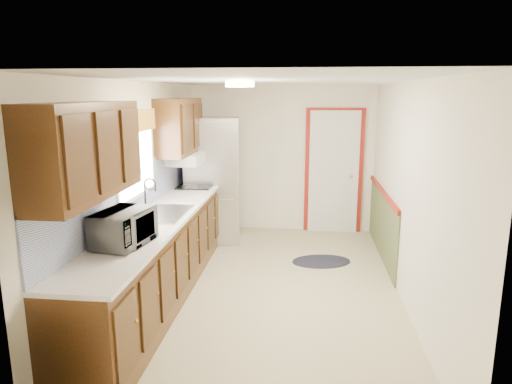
# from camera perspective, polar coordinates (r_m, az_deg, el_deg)

# --- Properties ---
(room_shell) EXTENTS (3.20, 5.20, 2.52)m
(room_shell) POSITION_cam_1_polar(r_m,az_deg,el_deg) (5.12, 1.73, 0.23)
(room_shell) COLOR tan
(room_shell) RESTS_ON ground
(kitchen_run) EXTENTS (0.63, 4.00, 2.20)m
(kitchen_run) POSITION_cam_1_polar(r_m,az_deg,el_deg) (5.19, -12.34, -4.35)
(kitchen_run) COLOR #3B210D
(kitchen_run) RESTS_ON ground
(back_wall_trim) EXTENTS (1.12, 2.30, 2.08)m
(back_wall_trim) POSITION_cam_1_polar(r_m,az_deg,el_deg) (7.36, 10.86, 1.24)
(back_wall_trim) COLOR maroon
(back_wall_trim) RESTS_ON ground
(ceiling_fixture) EXTENTS (0.30, 0.30, 0.06)m
(ceiling_fixture) POSITION_cam_1_polar(r_m,az_deg,el_deg) (4.85, -2.02, 13.35)
(ceiling_fixture) COLOR #FFD88C
(ceiling_fixture) RESTS_ON room_shell
(microwave) EXTENTS (0.40, 0.61, 0.38)m
(microwave) POSITION_cam_1_polar(r_m,az_deg,el_deg) (4.22, -16.26, -3.87)
(microwave) COLOR white
(microwave) RESTS_ON kitchen_run
(refrigerator) EXTENTS (0.88, 0.84, 1.91)m
(refrigerator) POSITION_cam_1_polar(r_m,az_deg,el_deg) (7.10, -5.31, 1.56)
(refrigerator) COLOR #B7B7BC
(refrigerator) RESTS_ON ground
(rug) EXTENTS (0.90, 0.68, 0.01)m
(rug) POSITION_cam_1_polar(r_m,az_deg,el_deg) (6.40, 8.17, -8.58)
(rug) COLOR black
(rug) RESTS_ON ground
(cooktop) EXTENTS (0.49, 0.59, 0.02)m
(cooktop) POSITION_cam_1_polar(r_m,az_deg,el_deg) (6.72, -7.47, 0.85)
(cooktop) COLOR black
(cooktop) RESTS_ON kitchen_run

